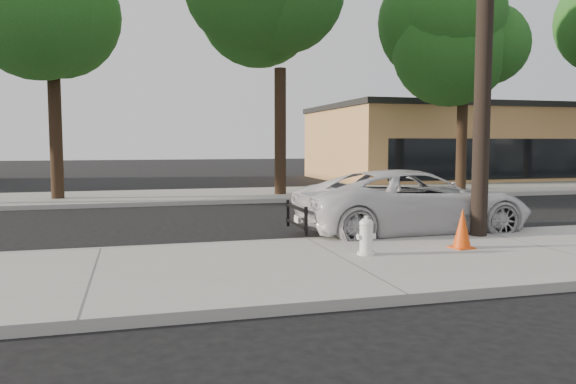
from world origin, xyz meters
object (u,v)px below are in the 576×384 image
object	(u,v)px
utility_pole	(485,15)
traffic_cone	(462,229)
police_cruiser	(413,202)
fire_hydrant	(366,237)

from	to	relation	value
utility_pole	traffic_cone	bearing A→B (deg)	-134.33
utility_pole	traffic_cone	xyz separation A→B (m)	(-1.14, -1.16, -4.19)
police_cruiser	utility_pole	bearing A→B (deg)	-148.40
traffic_cone	fire_hydrant	bearing A→B (deg)	-176.85
fire_hydrant	traffic_cone	bearing A→B (deg)	3.24
fire_hydrant	police_cruiser	bearing A→B (deg)	48.84
police_cruiser	fire_hydrant	xyz separation A→B (m)	(-2.26, -2.58, -0.29)
utility_pole	fire_hydrant	size ratio (longest dim) A/B	14.12
utility_pole	police_cruiser	bearing A→B (deg)	122.71
traffic_cone	utility_pole	bearing A→B (deg)	45.67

